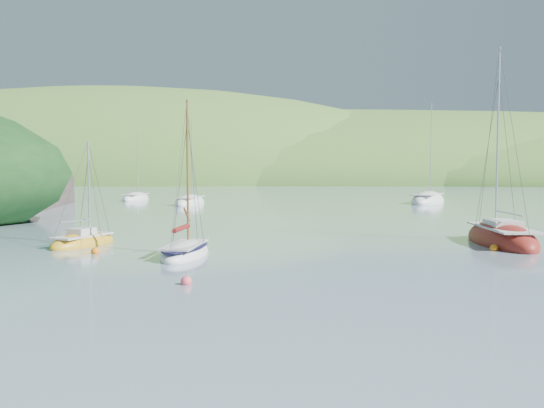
# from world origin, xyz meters

# --- Properties ---
(ground) EXTENTS (700.00, 700.00, 0.00)m
(ground) POSITION_xyz_m (0.00, 0.00, 0.00)
(ground) COLOR slate
(ground) RESTS_ON ground
(shoreline_hills) EXTENTS (690.00, 135.00, 56.00)m
(shoreline_hills) POSITION_xyz_m (-9.66, 172.42, 0.00)
(shoreline_hills) COLOR #316B28
(shoreline_hills) RESTS_ON ground
(daysailer_white) EXTENTS (2.39, 5.75, 8.67)m
(daysailer_white) POSITION_xyz_m (-3.46, 7.26, 0.20)
(daysailer_white) COLOR white
(daysailer_white) RESTS_ON ground
(sloop_red) EXTENTS (3.28, 8.75, 12.79)m
(sloop_red) POSITION_xyz_m (14.35, 13.10, 0.23)
(sloop_red) COLOR maroon
(sloop_red) RESTS_ON ground
(sailboat_yellow) EXTENTS (3.57, 5.39, 6.66)m
(sailboat_yellow) POSITION_xyz_m (-10.24, 10.96, 0.17)
(sailboat_yellow) COLOR gold
(sailboat_yellow) RESTS_ON ground
(distant_sloop_a) EXTENTS (3.65, 8.14, 11.24)m
(distant_sloop_a) POSITION_xyz_m (-11.40, 48.59, 0.19)
(distant_sloop_a) COLOR white
(distant_sloop_a) RESTS_ON ground
(distant_sloop_b) EXTENTS (7.07, 10.14, 13.71)m
(distant_sloop_b) POSITION_xyz_m (17.87, 53.54, 0.22)
(distant_sloop_b) COLOR white
(distant_sloop_b) RESTS_ON ground
(distant_sloop_c) EXTENTS (3.24, 7.26, 10.03)m
(distant_sloop_c) POSITION_xyz_m (-20.62, 57.60, 0.17)
(distant_sloop_c) COLOR white
(distant_sloop_c) RESTS_ON ground
(mooring_buoys) EXTENTS (21.90, 10.87, 0.46)m
(mooring_buoys) POSITION_xyz_m (0.81, 6.07, 0.12)
(mooring_buoys) COLOR #E64E5A
(mooring_buoys) RESTS_ON ground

